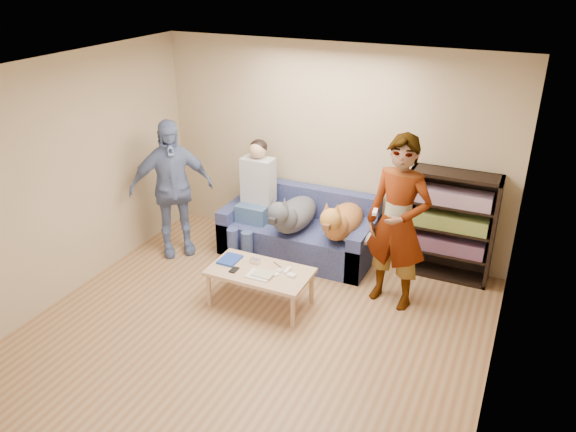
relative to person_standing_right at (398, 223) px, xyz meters
The scene contains 26 objects.
ground 2.11m from the person_standing_right, 126.66° to the right, with size 5.00×5.00×0.00m, color #8F613C.
ceiling 2.50m from the person_standing_right, 126.66° to the right, with size 5.00×5.00×0.00m, color white.
wall_back 1.54m from the person_standing_right, 138.45° to the left, with size 4.50×4.50×0.00m, color tan.
wall_left 3.71m from the person_standing_right, 155.92° to the right, with size 5.00×5.00×0.00m, color tan.
wall_right 1.91m from the person_standing_right, 53.15° to the right, with size 5.00×5.00×0.00m, color tan.
blanket 0.81m from the person_standing_right, 143.98° to the left, with size 0.43×0.37×0.15m, color #A8A8AC.
person_standing_right is the anchor object (origin of this frame).
person_standing_left 2.83m from the person_standing_right, behind, with size 1.03×0.43×1.75m, color #6B82AC.
held_controller 0.33m from the person_standing_right, 135.00° to the right, with size 0.04×0.13×0.03m, color white.
notebook_blue 1.87m from the person_standing_right, 160.41° to the right, with size 0.20×0.26×0.03m, color #1C3B9B.
papers 1.55m from the person_standing_right, 148.83° to the right, with size 0.26×0.20×0.01m, color silver.
magazine 1.51m from the person_standing_right, 148.89° to the right, with size 0.22×0.17×0.01m, color #B8B593.
camera_silver 1.59m from the person_standing_right, 159.36° to the right, with size 0.11×0.06×0.05m, color silver.
controller_a 1.27m from the person_standing_right, 151.41° to the right, with size 0.04×0.13×0.03m, color white.
controller_b 1.24m from the person_standing_right, 145.89° to the right, with size 0.09×0.06×0.03m, color white.
headphone_cup_a 1.39m from the person_standing_right, 148.42° to the right, with size 0.07×0.07×0.02m, color white.
headphone_cup_b 1.35m from the person_standing_right, 151.55° to the right, with size 0.07×0.07×0.02m, color silver.
pen_orange 1.63m from the person_standing_right, 148.27° to the right, with size 0.01×0.01×0.14m, color #CA6B1C.
pen_black 1.37m from the person_standing_right, 158.07° to the right, with size 0.01×0.01×0.14m, color black.
wallet 1.80m from the person_standing_right, 153.42° to the right, with size 0.07×0.12×0.01m, color black.
sofa 1.64m from the person_standing_right, 156.72° to the left, with size 1.90×0.85×0.82m.
person_seated 1.99m from the person_standing_right, 166.51° to the left, with size 0.40×0.73×1.47m.
dog_gray 1.45m from the person_standing_right, 165.42° to the left, with size 0.41×1.25×0.60m.
dog_tan 0.94m from the person_standing_right, 150.57° to the left, with size 0.41×1.16×0.59m.
coffee_table 1.56m from the person_standing_right, 153.23° to the right, with size 1.10×0.60×0.42m.
bookshelf 0.97m from the person_standing_right, 62.50° to the left, with size 1.00×0.34×1.30m.
Camera 1 is at (2.26, -3.76, 3.50)m, focal length 35.00 mm.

